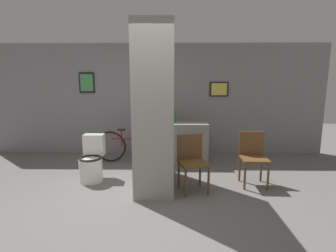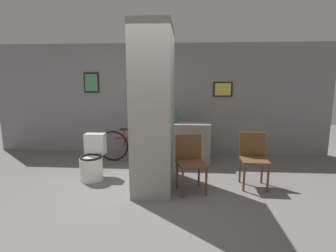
# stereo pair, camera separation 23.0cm
# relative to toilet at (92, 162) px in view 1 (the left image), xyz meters

# --- Properties ---
(ground_plane) EXTENTS (14.00, 14.00, 0.00)m
(ground_plane) POSITION_rel_toilet_xyz_m (1.02, -0.83, -0.33)
(ground_plane) COLOR slate
(wall_back) EXTENTS (8.00, 0.09, 2.60)m
(wall_back) POSITION_rel_toilet_xyz_m (1.02, 1.80, 0.97)
(wall_back) COLOR gray
(wall_back) RESTS_ON ground_plane
(pillar_center) EXTENTS (0.63, 1.26, 2.60)m
(pillar_center) POSITION_rel_toilet_xyz_m (1.15, -0.21, 0.97)
(pillar_center) COLOR gray
(pillar_center) RESTS_ON ground_plane
(counter_shelf) EXTENTS (1.44, 0.44, 0.86)m
(counter_shelf) POSITION_rel_toilet_xyz_m (1.47, 1.04, 0.10)
(counter_shelf) COLOR gray
(counter_shelf) RESTS_ON ground_plane
(toilet) EXTENTS (0.40, 0.56, 0.79)m
(toilet) POSITION_rel_toilet_xyz_m (0.00, 0.00, 0.00)
(toilet) COLOR white
(toilet) RESTS_ON ground_plane
(chair_near_pillar) EXTENTS (0.52, 0.52, 0.90)m
(chair_near_pillar) POSITION_rel_toilet_xyz_m (1.75, -0.39, 0.18)
(chair_near_pillar) COLOR brown
(chair_near_pillar) RESTS_ON ground_plane
(chair_by_doorway) EXTENTS (0.44, 0.44, 0.90)m
(chair_by_doorway) POSITION_rel_toilet_xyz_m (2.80, -0.12, 0.18)
(chair_by_doorway) COLOR brown
(chair_by_doorway) RESTS_ON ground_plane
(bicycle) EXTENTS (1.67, 0.42, 0.73)m
(bicycle) POSITION_rel_toilet_xyz_m (0.58, 1.05, 0.03)
(bicycle) COLOR black
(bicycle) RESTS_ON ground_plane
(bottle_tall) EXTENTS (0.08, 0.08, 0.33)m
(bottle_tall) POSITION_rel_toilet_xyz_m (1.46, 1.08, 0.66)
(bottle_tall) COLOR #267233
(bottle_tall) RESTS_ON counter_shelf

